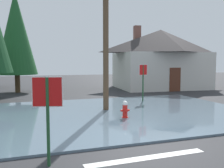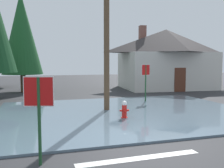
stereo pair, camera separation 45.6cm
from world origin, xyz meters
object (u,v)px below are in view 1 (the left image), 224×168
fire_hydrant (125,110)px  pine_tree_short_left (16,33)px  stop_sign_near (48,103)px  stop_sign_far (143,76)px  house (160,58)px  utility_pole (106,21)px

fire_hydrant → pine_tree_short_left: bearing=111.6°
stop_sign_near → stop_sign_far: bearing=51.5°
stop_sign_near → house: 19.24m
stop_sign_far → house: size_ratio=0.26×
fire_hydrant → stop_sign_near: bearing=-131.7°
house → pine_tree_short_left: size_ratio=1.10×
utility_pole → pine_tree_short_left: size_ratio=1.07×
stop_sign_far → pine_tree_short_left: (-7.51, 7.86, 3.17)m
utility_pole → house: utility_pole is taller
utility_pole → pine_tree_short_left: (-4.46, 9.87, 0.28)m
stop_sign_near → stop_sign_far: 10.30m
stop_sign_near → stop_sign_far: stop_sign_far is taller
stop_sign_near → pine_tree_short_left: pine_tree_short_left is taller
stop_sign_near → pine_tree_short_left: size_ratio=0.27×
stop_sign_far → house: (5.27, 7.17, 1.21)m
stop_sign_far → pine_tree_short_left: pine_tree_short_left is taller
stop_sign_near → fire_hydrant: bearing=48.3°
utility_pole → fire_hydrant: bearing=-83.0°
house → pine_tree_short_left: bearing=176.9°
pine_tree_short_left → stop_sign_far: bearing=-46.3°
stop_sign_near → utility_pole: utility_pole is taller
pine_tree_short_left → house: bearing=-3.1°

